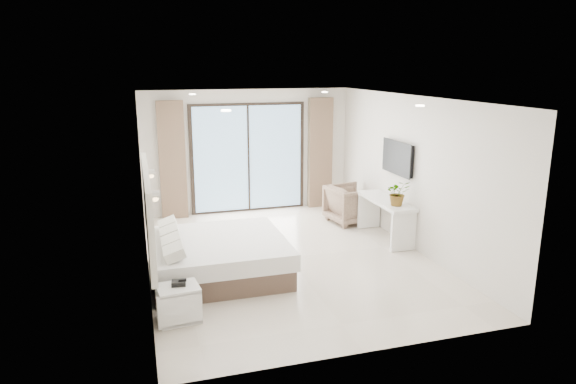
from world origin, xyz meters
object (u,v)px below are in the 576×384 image
object	(u,v)px
bed	(217,257)
console_desk	(385,210)
armchair	(350,202)
nightstand	(179,303)

from	to	relation	value
bed	console_desk	bearing A→B (deg)	13.90
armchair	console_desk	bearing A→B (deg)	-179.98
bed	armchair	xyz separation A→B (m)	(3.10, 1.98, 0.12)
console_desk	nightstand	bearing A→B (deg)	-151.77
nightstand	armchair	xyz separation A→B (m)	(3.80, 3.31, 0.19)
console_desk	bed	bearing A→B (deg)	-166.10
console_desk	armchair	world-z (taller)	armchair
nightstand	armchair	world-z (taller)	armchair
nightstand	console_desk	bearing A→B (deg)	22.44
console_desk	armchair	distance (m)	1.19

